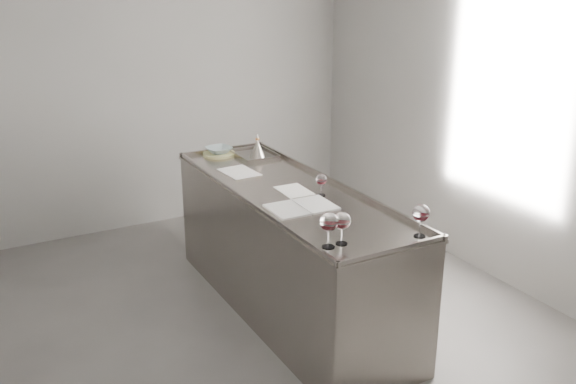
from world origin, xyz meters
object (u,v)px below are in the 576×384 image
wine_glass_left (329,223)px  wine_glass_right (421,214)px  wine_funnel (258,150)px  notebook (302,207)px  wine_glass_small (321,180)px  ceramic_bowl (219,150)px  wine_glass_middle (342,221)px  counter (289,251)px

wine_glass_left → wine_glass_right: 0.56m
wine_funnel → wine_glass_left: bearing=-104.0°
wine_glass_right → notebook: (-0.37, 0.74, -0.13)m
wine_glass_left → notebook: (0.18, 0.61, -0.14)m
wine_glass_left → wine_funnel: bearing=76.0°
wine_glass_small → wine_funnel: 1.05m
ceramic_bowl → wine_glass_middle: bearing=-93.1°
ceramic_bowl → counter: bearing=-86.0°
wine_glass_left → wine_funnel: 1.87m
wine_glass_left → wine_glass_middle: 0.09m
counter → wine_glass_small: wine_glass_small is taller
notebook → wine_glass_right: bearing=-61.7°
wine_glass_left → ceramic_bowl: wine_glass_left is taller
wine_glass_left → wine_funnel: size_ratio=1.00×
counter → wine_glass_right: wine_glass_right is taller
wine_glass_left → ceramic_bowl: size_ratio=1.01×
counter → wine_funnel: wine_funnel is taller
wine_glass_right → ceramic_bowl: 2.19m
wine_funnel → counter: bearing=-101.5°
wine_glass_small → notebook: 0.30m
wine_glass_left → wine_funnel: (0.45, 1.81, -0.08)m
wine_glass_left → ceramic_bowl: 2.05m
wine_glass_small → wine_glass_right: bearing=-81.7°
wine_glass_right → wine_glass_middle: bearing=164.4°
counter → wine_funnel: bearing=78.5°
wine_glass_right → ceramic_bowl: bearing=99.2°
wine_glass_right → wine_glass_left: bearing=167.0°
wine_glass_middle → ceramic_bowl: bearing=86.9°
wine_funnel → ceramic_bowl: bearing=138.1°
notebook → ceramic_bowl: bearing=90.8°
wine_glass_left → notebook: 0.65m
counter → wine_glass_middle: 1.14m
wine_glass_right → notebook: size_ratio=0.46×
wine_glass_right → wine_funnel: bearing=93.0°
wine_glass_small → ceramic_bowl: 1.29m
counter → wine_glass_right: 1.27m
notebook → wine_funnel: (0.27, 1.20, 0.06)m
counter → wine_glass_left: bearing=-106.1°
counter → wine_funnel: size_ratio=11.53×
wine_glass_left → wine_glass_right: size_ratio=1.06×
wine_glass_left → wine_glass_right: (0.55, -0.13, -0.01)m
counter → wine_funnel: 1.02m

